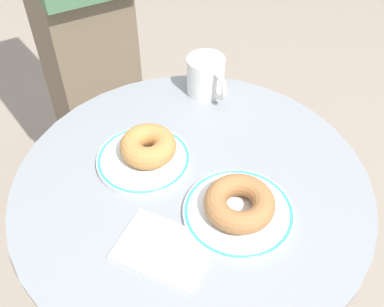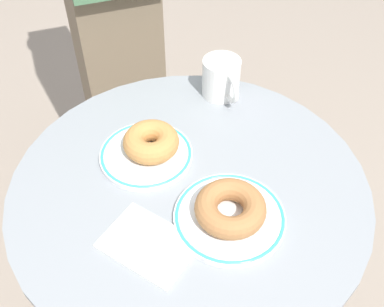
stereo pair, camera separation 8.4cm
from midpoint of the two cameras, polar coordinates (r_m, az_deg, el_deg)
cafe_table at (r=1.02m, az=2.08°, el=-11.80°), size 0.68×0.68×0.73m
plate_left at (r=0.89m, az=-2.99°, el=-0.10°), size 0.18×0.18×0.01m
plate_right at (r=0.80m, az=7.82°, el=-8.15°), size 0.20×0.20×0.01m
donut_old_fashioned at (r=0.87m, az=-2.49°, el=1.36°), size 0.15×0.15×0.04m
donut_cinnamon at (r=0.78m, az=8.00°, el=-7.04°), size 0.15×0.15×0.04m
paper_napkin at (r=0.76m, az=-2.38°, el=-11.59°), size 0.16×0.12×0.01m
coffee_mug at (r=1.02m, az=6.19°, el=9.37°), size 0.12×0.09×0.09m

